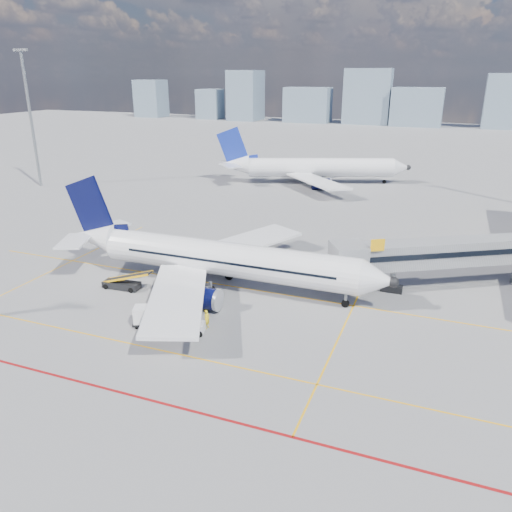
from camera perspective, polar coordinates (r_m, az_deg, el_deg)
The scene contains 11 objects.
ground at distance 47.11m, azimuth -7.90°, elevation -6.92°, with size 420.00×420.00×0.00m, color gray.
apron_markings at distance 44.44m, azimuth -11.01°, elevation -8.88°, with size 90.00×35.12×0.01m.
jet_bridge at distance 56.15m, azimuth 22.64°, elevation 0.35°, with size 23.55×15.78×6.30m.
floodlight_mast_nw at distance 108.02m, azimuth -24.39°, elevation 14.42°, with size 3.20×0.61×25.45m.
distant_skyline at distance 227.48m, azimuth 17.00°, elevation 16.55°, with size 250.35×15.72×25.19m.
main_aircraft at distance 52.05m, azimuth -4.82°, elevation -0.21°, with size 36.92×32.18×10.86m.
second_aircraft at distance 103.05m, azimuth 6.45°, elevation 10.00°, with size 37.65×31.96×11.41m.
baggage_tug at distance 44.00m, azimuth -7.59°, elevation -7.85°, with size 2.57×1.95×1.61m.
cargo_dolly at distance 45.73m, azimuth -11.80°, elevation -6.64°, with size 3.68×2.68×1.84m.
belt_loader at distance 54.13m, azimuth -15.00°, elevation -3.04°, with size 5.70×1.75×2.30m.
ramp_worker at distance 44.61m, azimuth -5.64°, elevation -7.19°, with size 0.64×0.42×1.76m, color yellow.
Camera 1 is at (21.02, -36.34, 21.38)m, focal length 35.00 mm.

